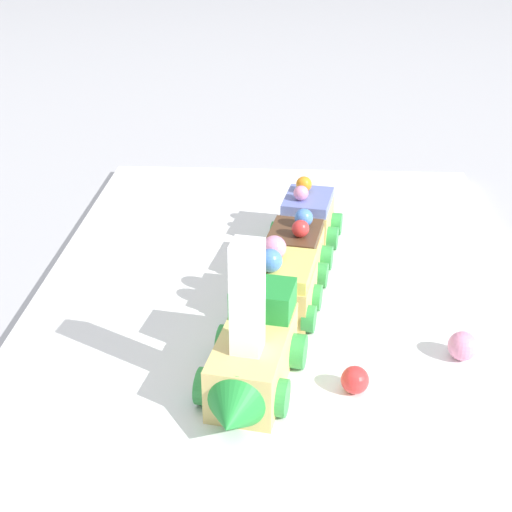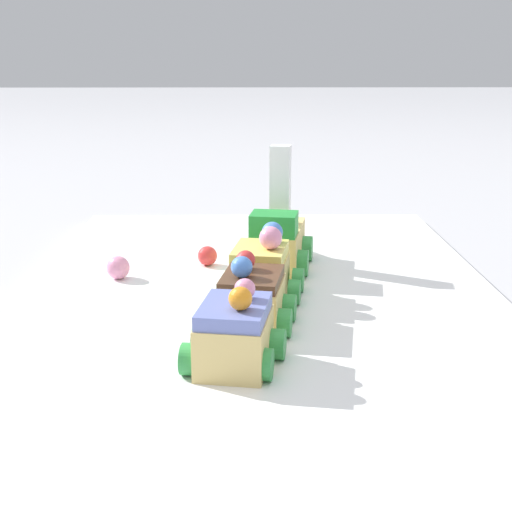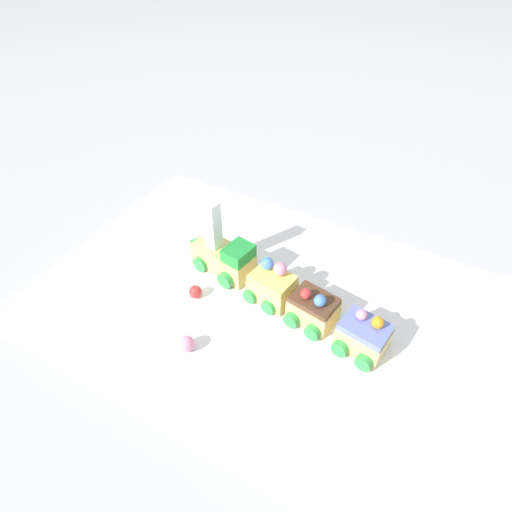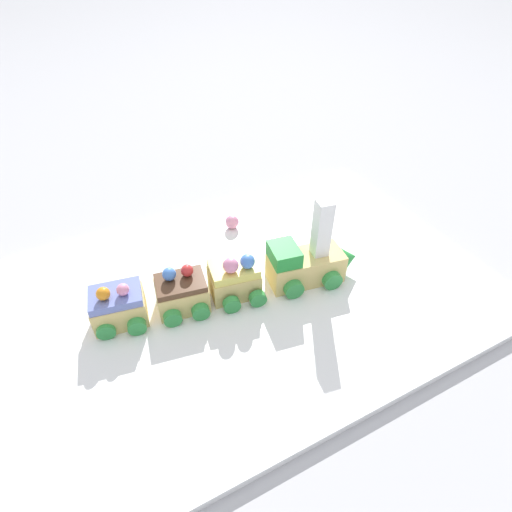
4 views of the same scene
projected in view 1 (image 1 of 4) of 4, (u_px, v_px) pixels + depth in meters
name	position (u px, v px, depth m)	size (l,w,h in m)	color
ground_plane	(284.00, 323.00, 0.66)	(10.00, 10.00, 0.00)	#B2B2B7
display_board	(284.00, 318.00, 0.66)	(0.75, 0.48, 0.01)	white
cake_train_locomotive	(251.00, 356.00, 0.54)	(0.14, 0.09, 0.13)	#E5C675
cake_car_lemon	(278.00, 289.00, 0.64)	(0.08, 0.08, 0.07)	#E5C675
cake_car_chocolate	(295.00, 252.00, 0.71)	(0.08, 0.08, 0.07)	#E5C675
cake_car_blueberry	(307.00, 218.00, 0.78)	(0.08, 0.08, 0.07)	#E5C675
gumball_pink	(463.00, 346.00, 0.59)	(0.02, 0.02, 0.02)	pink
gumball_red	(355.00, 380.00, 0.55)	(0.02, 0.02, 0.02)	red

